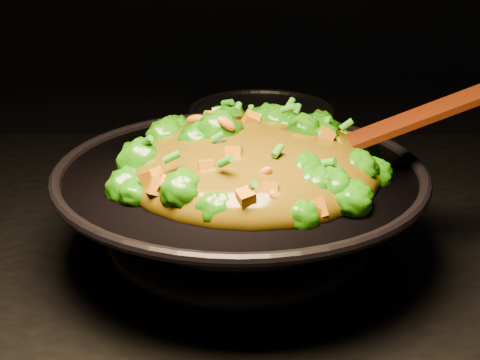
# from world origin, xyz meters

# --- Properties ---
(wok) EXTENTS (0.55, 0.55, 0.12)m
(wok) POSITION_xyz_m (-0.11, -0.04, 0.96)
(wok) COLOR black
(wok) RESTS_ON stovetop
(stir_fry) EXTENTS (0.32, 0.32, 0.11)m
(stir_fry) POSITION_xyz_m (-0.10, -0.05, 1.08)
(stir_fry) COLOR #1F6E07
(stir_fry) RESTS_ON wok
(spatula) EXTENTS (0.28, 0.05, 0.12)m
(spatula) POSITION_xyz_m (0.06, -0.03, 1.07)
(spatula) COLOR #351608
(spatula) RESTS_ON wok
(back_pot) EXTENTS (0.22, 0.22, 0.12)m
(back_pot) POSITION_xyz_m (-0.08, 0.22, 0.96)
(back_pot) COLOR black
(back_pot) RESTS_ON stovetop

